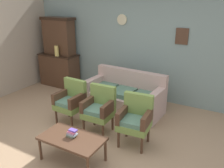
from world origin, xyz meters
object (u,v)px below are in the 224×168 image
object	(u,v)px
floral_couch	(125,97)
armchair_near_couch_end	(99,107)
armchair_near_cabinet	(71,100)
armchair_row_middle	(135,118)
side_cabinet	(60,70)
vase_on_cabinet	(57,51)
book_stack_on_table	(72,133)
coffee_table	(72,140)

from	to	relation	value
floral_couch	armchair_near_couch_end	bearing A→B (deg)	-90.79
armchair_near_cabinet	armchair_row_middle	xyz separation A→B (m)	(1.46, -0.06, 0.00)
side_cabinet	vase_on_cabinet	world-z (taller)	vase_on_cabinet
armchair_near_cabinet	armchair_near_couch_end	world-z (taller)	same
vase_on_cabinet	book_stack_on_table	bearing A→B (deg)	-44.99
side_cabinet	book_stack_on_table	size ratio (longest dim) A/B	7.38
vase_on_cabinet	armchair_near_cabinet	xyz separation A→B (m)	(1.61, -1.43, -0.57)
floral_couch	coffee_table	xyz separation A→B (m)	(0.09, -2.03, 0.05)
vase_on_cabinet	floral_couch	distance (m)	2.46
side_cabinet	coffee_table	distance (m)	3.62
armchair_near_couch_end	side_cabinet	bearing A→B (deg)	146.02
armchair_row_middle	book_stack_on_table	world-z (taller)	armchair_row_middle
vase_on_cabinet	armchair_row_middle	distance (m)	3.46
side_cabinet	book_stack_on_table	bearing A→B (deg)	-45.73
coffee_table	book_stack_on_table	xyz separation A→B (m)	(-0.02, 0.03, 0.10)
vase_on_cabinet	floral_couch	size ratio (longest dim) A/B	0.16
coffee_table	book_stack_on_table	bearing A→B (deg)	123.90
book_stack_on_table	floral_couch	bearing A→B (deg)	92.15
armchair_near_cabinet	book_stack_on_table	bearing A→B (deg)	-50.68
floral_couch	coffee_table	distance (m)	2.03
floral_couch	armchair_near_cabinet	world-z (taller)	same
floral_couch	armchair_near_couch_end	size ratio (longest dim) A/B	2.00
vase_on_cabinet	armchair_row_middle	bearing A→B (deg)	-26.01
side_cabinet	floral_couch	distance (m)	2.50
vase_on_cabinet	armchair_near_cabinet	bearing A→B (deg)	-41.73
side_cabinet	armchair_near_cabinet	size ratio (longest dim) A/B	1.28
floral_couch	armchair_near_cabinet	size ratio (longest dim) A/B	2.00
side_cabinet	coffee_table	size ratio (longest dim) A/B	1.16
armchair_row_middle	armchair_near_couch_end	bearing A→B (deg)	176.27
coffee_table	book_stack_on_table	world-z (taller)	book_stack_on_table
vase_on_cabinet	armchair_near_cabinet	distance (m)	2.23
armchair_near_cabinet	armchair_near_couch_end	bearing A→B (deg)	-1.13
floral_couch	coffee_table	size ratio (longest dim) A/B	1.80
armchair_near_cabinet	floral_couch	bearing A→B (deg)	55.88
floral_couch	book_stack_on_table	world-z (taller)	floral_couch
coffee_table	armchair_near_couch_end	bearing A→B (deg)	96.30
side_cabinet	armchair_near_couch_end	xyz separation A→B (m)	(2.42, -1.63, 0.03)
armchair_row_middle	book_stack_on_table	size ratio (longest dim) A/B	5.75
coffee_table	armchair_row_middle	bearing A→B (deg)	54.27
armchair_near_cabinet	coffee_table	world-z (taller)	armchair_near_cabinet
armchair_near_cabinet	vase_on_cabinet	bearing A→B (deg)	138.27
side_cabinet	armchair_near_cabinet	bearing A→B (deg)	-43.15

